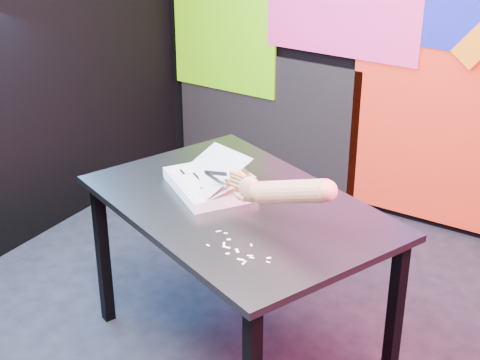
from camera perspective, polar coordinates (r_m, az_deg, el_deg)
The scene contains 7 objects.
room at distance 2.88m, azimuth 0.16°, elevation 9.81°, with size 3.01×3.01×2.71m.
backdrop at distance 4.23m, azimuth 11.62°, elevation 8.91°, with size 2.88×0.05×2.08m.
work_table at distance 3.04m, azimuth -0.12°, elevation -3.25°, with size 1.48×1.24×0.75m.
printout_stack at distance 3.12m, azimuth -2.39°, elevation -0.25°, with size 0.48×0.45×0.20m.
scissors at distance 2.85m, azimuth -0.22°, elevation -0.35°, with size 0.22×0.04×0.13m.
hand_forearm at distance 2.70m, azimuth 3.50°, elevation -0.86°, with size 0.48×0.14×0.20m.
paper_clippings at distance 2.68m, azimuth -0.22°, elevation -5.47°, with size 0.29×0.16×0.00m.
Camera 1 is at (1.48, -2.34, 2.13)m, focal length 55.00 mm.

